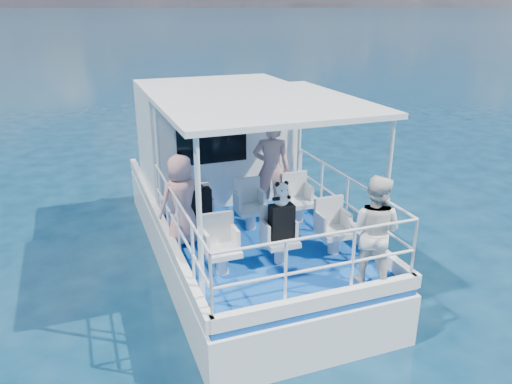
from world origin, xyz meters
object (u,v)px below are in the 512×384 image
(panda, at_px, (282,194))
(backpack_center, at_px, (281,222))
(passenger_port_fwd, at_px, (181,200))
(passenger_stbd_aft, at_px, (374,231))

(panda, bearing_deg, backpack_center, 51.94)
(backpack_center, bearing_deg, panda, -128.06)
(backpack_center, relative_size, panda, 1.47)
(passenger_port_fwd, xyz_separation_m, backpack_center, (1.23, -1.14, -0.09))
(passenger_port_fwd, distance_m, panda, 1.71)
(panda, bearing_deg, passenger_port_fwd, 136.56)
(passenger_port_fwd, bearing_deg, backpack_center, 124.85)
(passenger_stbd_aft, xyz_separation_m, backpack_center, (-0.92, 0.99, -0.14))
(passenger_stbd_aft, bearing_deg, panda, 3.80)
(passenger_port_fwd, height_order, passenger_stbd_aft, passenger_stbd_aft)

